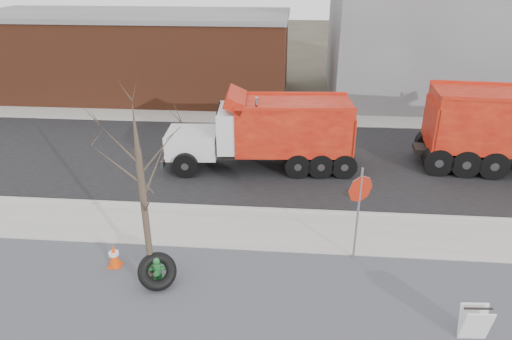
# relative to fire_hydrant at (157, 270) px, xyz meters

# --- Properties ---
(ground) EXTENTS (120.00, 120.00, 0.00)m
(ground) POSITION_rel_fire_hydrant_xyz_m (3.02, 2.67, -0.39)
(ground) COLOR #383328
(ground) RESTS_ON ground
(gravel_verge) EXTENTS (60.00, 5.00, 0.03)m
(gravel_verge) POSITION_rel_fire_hydrant_xyz_m (3.02, -0.83, -0.37)
(gravel_verge) COLOR slate
(gravel_verge) RESTS_ON ground
(sidewalk) EXTENTS (60.00, 2.50, 0.06)m
(sidewalk) POSITION_rel_fire_hydrant_xyz_m (3.02, 2.92, -0.36)
(sidewalk) COLOR #9E9B93
(sidewalk) RESTS_ON ground
(curb) EXTENTS (60.00, 0.15, 0.11)m
(curb) POSITION_rel_fire_hydrant_xyz_m (3.02, 4.22, -0.33)
(curb) COLOR #9E9B93
(curb) RESTS_ON ground
(road) EXTENTS (60.00, 9.40, 0.02)m
(road) POSITION_rel_fire_hydrant_xyz_m (3.02, 8.97, -0.38)
(road) COLOR black
(road) RESTS_ON ground
(far_sidewalk) EXTENTS (60.00, 2.00, 0.06)m
(far_sidewalk) POSITION_rel_fire_hydrant_xyz_m (3.02, 14.67, -0.36)
(far_sidewalk) COLOR #9E9B93
(far_sidewalk) RESTS_ON ground
(building_grey) EXTENTS (12.00, 10.00, 8.00)m
(building_grey) POSITION_rel_fire_hydrant_xyz_m (12.02, 20.67, 3.61)
(building_grey) COLOR gray
(building_grey) RESTS_ON ground
(building_brick) EXTENTS (20.20, 8.20, 5.30)m
(building_brick) POSITION_rel_fire_hydrant_xyz_m (-6.98, 19.67, 2.27)
(building_brick) COLOR brown
(building_brick) RESTS_ON ground
(bare_tree) EXTENTS (3.20, 3.20, 5.20)m
(bare_tree) POSITION_rel_fire_hydrant_xyz_m (-0.18, 0.07, 2.91)
(bare_tree) COLOR #382D23
(bare_tree) RESTS_ON ground
(fire_hydrant) EXTENTS (0.48, 0.47, 0.84)m
(fire_hydrant) POSITION_rel_fire_hydrant_xyz_m (0.00, 0.00, 0.00)
(fire_hydrant) COLOR #2C7336
(fire_hydrant) RESTS_ON ground
(truck_tire) EXTENTS (1.35, 1.29, 0.98)m
(truck_tire) POSITION_rel_fire_hydrant_xyz_m (0.06, -0.17, 0.08)
(truck_tire) COLOR black
(truck_tire) RESTS_ON ground
(stop_sign) EXTENTS (0.73, 0.44, 3.03)m
(stop_sign) POSITION_rel_fire_hydrant_xyz_m (5.61, 1.57, 1.66)
(stop_sign) COLOR gray
(stop_sign) RESTS_ON ground
(sandwich_board) EXTENTS (0.69, 0.46, 0.92)m
(sandwich_board) POSITION_rel_fire_hydrant_xyz_m (8.08, -1.48, 0.11)
(sandwich_board) COLOR white
(sandwich_board) RESTS_ON ground
(traffic_cone_near) EXTENTS (0.38, 0.38, 0.73)m
(traffic_cone_near) POSITION_rel_fire_hydrant_xyz_m (-1.46, 0.57, -0.02)
(traffic_cone_near) COLOR #EB3F07
(traffic_cone_near) RESTS_ON ground
(dump_truck_red_b) EXTENTS (8.08, 2.85, 3.39)m
(dump_truck_red_b) POSITION_rel_fire_hydrant_xyz_m (2.63, 8.02, 1.34)
(dump_truck_red_b) COLOR black
(dump_truck_red_b) RESTS_ON ground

